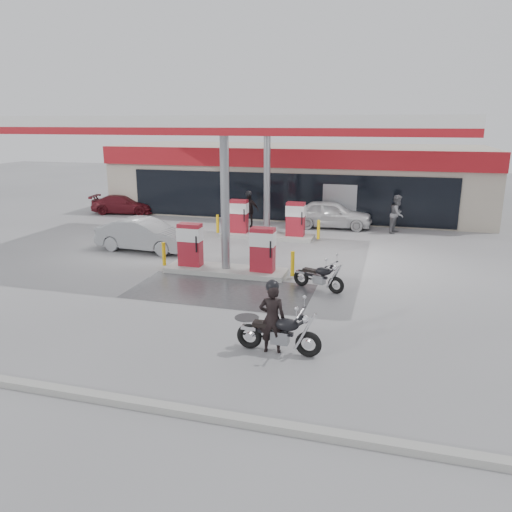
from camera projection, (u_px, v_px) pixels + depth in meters
The scene contains 16 objects.
ground at pixel (207, 290), 16.63m from camera, with size 90.00×90.00×0.00m, color gray.
wet_patch at pixel (221, 291), 16.50m from camera, with size 6.00×3.00×0.00m, color #4C4C4F.
drain_cover at pixel (247, 318), 14.25m from camera, with size 0.70×0.70×0.01m, color #38383A.
kerb at pixel (82, 394), 10.11m from camera, with size 28.00×0.25×0.15m, color gray.
store_building at pixel (299, 178), 30.92m from camera, with size 22.00×8.22×4.00m.
canopy at pixel (249, 125), 19.90m from camera, with size 16.00×10.02×5.51m.
pump_island_near at pixel (226, 254), 18.31m from camera, with size 5.14×1.30×1.78m.
pump_island_far at pixel (267, 223), 23.88m from camera, with size 5.14×1.30×1.78m.
main_motorcycle at pixel (280, 334), 11.98m from camera, with size 2.13×0.82×1.09m.
biker_main at pixel (272, 318), 11.94m from camera, with size 0.63×0.41×1.73m, color black.
parked_motorcycle at pixel (319, 277), 16.50m from camera, with size 1.82×0.99×0.98m.
sedan_white at pixel (331, 214), 26.16m from camera, with size 1.71×4.25×1.45m, color silver.
attendant at pixel (397, 214), 24.85m from camera, with size 0.93×0.72×1.91m, color slate.
hatchback_silver at pixel (145, 235), 21.52m from camera, with size 1.47×4.21×1.39m, color gray.
parked_car_left at pixel (124, 204), 30.25m from camera, with size 1.57×3.86×1.12m, color maroon.
biker_walking at pixel (249, 210), 26.28m from camera, with size 1.06×0.44×1.81m, color black.
Camera 1 is at (5.85, -14.73, 5.43)m, focal length 35.00 mm.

